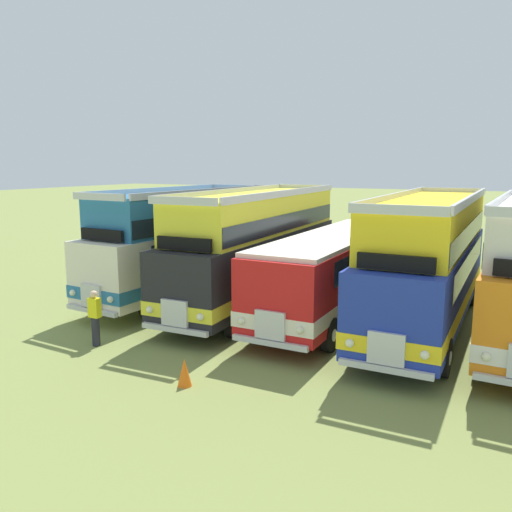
{
  "coord_description": "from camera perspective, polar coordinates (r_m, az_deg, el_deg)",
  "views": [
    {
      "loc": [
        -0.56,
        -17.63,
        5.48
      ],
      "look_at": [
        -9.96,
        0.66,
        1.85
      ],
      "focal_mm": 36.66,
      "sensor_mm": 36.0,
      "label": 1
    }
  ],
  "objects": [
    {
      "name": "bus_second_in_row",
      "position": [
        20.56,
        0.27,
        1.3
      ],
      "size": [
        2.89,
        11.68,
        4.52
      ],
      "color": "black",
      "rests_on": "ground"
    },
    {
      "name": "bus_third_in_row",
      "position": [
        19.29,
        8.73,
        -1.23
      ],
      "size": [
        2.66,
        11.01,
        2.99
      ],
      "color": "red",
      "rests_on": "ground"
    },
    {
      "name": "bus_fourth_in_row",
      "position": [
        18.33,
        18.34,
        -0.29
      ],
      "size": [
        2.63,
        11.45,
        4.52
      ],
      "color": "#1E339E",
      "rests_on": "ground"
    },
    {
      "name": "bus_first_in_row",
      "position": [
        21.74,
        -8.06,
        1.65
      ],
      "size": [
        3.1,
        9.81,
        4.52
      ],
      "color": "silver",
      "rests_on": "ground"
    },
    {
      "name": "cone_near_end",
      "position": [
        13.45,
        -7.81,
        -12.45
      ],
      "size": [
        0.36,
        0.36,
        0.72
      ],
      "primitive_type": "cone",
      "color": "orange",
      "rests_on": "ground"
    },
    {
      "name": "marshal_person",
      "position": [
        16.66,
        -17.16,
        -6.44
      ],
      "size": [
        0.36,
        0.24,
        1.73
      ],
      "color": "#23232D",
      "rests_on": "ground"
    }
  ]
}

